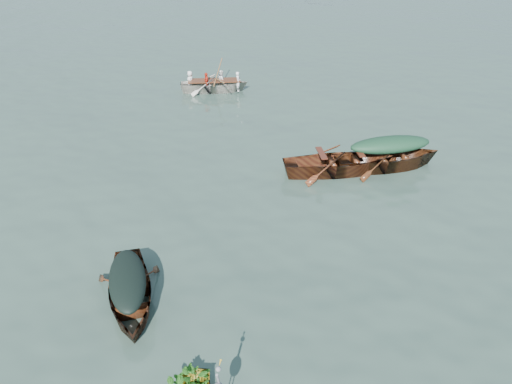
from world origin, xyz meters
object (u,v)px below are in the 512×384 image
(green_tarp_boat, at_px, (387,168))
(rowed_boat, at_px, (215,92))
(open_wooden_boat, at_px, (338,173))
(dark_covered_boat, at_px, (131,303))

(green_tarp_boat, bearing_deg, rowed_boat, 28.72)
(green_tarp_boat, height_order, rowed_boat, green_tarp_boat)
(green_tarp_boat, xyz_separation_m, open_wooden_boat, (-1.61, -0.61, 0.00))
(dark_covered_boat, height_order, green_tarp_boat, green_tarp_boat)
(dark_covered_boat, distance_m, rowed_boat, 14.01)
(dark_covered_boat, bearing_deg, rowed_boat, 71.83)
(dark_covered_boat, relative_size, open_wooden_boat, 0.77)
(open_wooden_boat, height_order, rowed_boat, open_wooden_boat)
(green_tarp_boat, height_order, open_wooden_boat, open_wooden_boat)
(dark_covered_boat, height_order, open_wooden_boat, open_wooden_boat)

